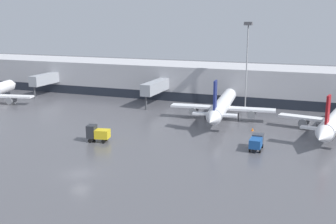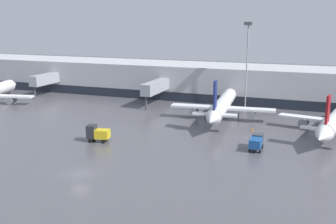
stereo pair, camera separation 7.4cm
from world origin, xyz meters
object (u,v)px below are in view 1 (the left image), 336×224
object	(u,v)px
parked_jet_1	(222,105)
traffic_cone_2	(252,129)
service_truck_0	(97,133)
service_truck_1	(256,142)
apron_light_mast_0	(248,42)

from	to	relation	value
parked_jet_1	traffic_cone_2	distance (m)	10.54
service_truck_0	traffic_cone_2	size ratio (longest dim) A/B	7.37
service_truck_1	traffic_cone_2	size ratio (longest dim) A/B	7.86
traffic_cone_2	apron_light_mast_0	world-z (taller)	apron_light_mast_0
service_truck_1	parked_jet_1	bearing A→B (deg)	28.56
parked_jet_1	apron_light_mast_0	xyz separation A→B (m)	(2.45, 13.34, 12.77)
service_truck_0	apron_light_mast_0	xyz separation A→B (m)	(19.11, 37.08, 14.34)
service_truck_0	apron_light_mast_0	size ratio (longest dim) A/B	0.20
parked_jet_1	service_truck_1	bearing A→B (deg)	-156.47
service_truck_0	apron_light_mast_0	bearing A→B (deg)	-127.98
parked_jet_1	service_truck_1	world-z (taller)	parked_jet_1
service_truck_0	traffic_cone_2	world-z (taller)	service_truck_0
service_truck_1	traffic_cone_2	xyz separation A→B (m)	(-2.65, 11.86, -1.14)
parked_jet_1	service_truck_0	bearing A→B (deg)	139.29
apron_light_mast_0	service_truck_1	bearing A→B (deg)	-76.11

